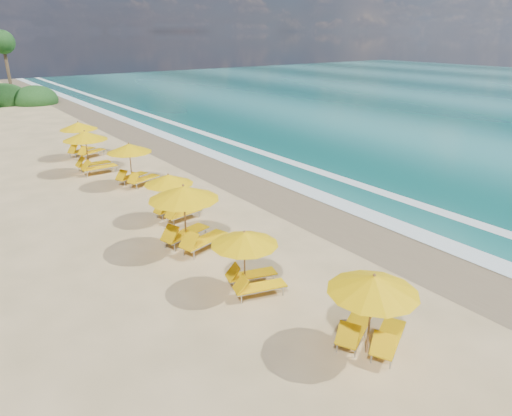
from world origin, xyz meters
The scene contains 10 objects.
ground centered at (0.00, 0.00, 0.00)m, with size 160.00×160.00×0.00m, color #D6B57D.
wet_sand centered at (4.00, 0.00, 0.01)m, with size 4.00×160.00×0.01m, color olive.
surf_foam centered at (6.70, 0.00, 0.03)m, with size 4.00×160.00×0.01m.
station_2 centered at (-1.89, -7.69, 1.32)m, with size 3.10×3.10×2.35m.
station_3 centered at (-2.75, -3.44, 1.22)m, with size 2.72×2.65×2.17m.
station_4 centered at (-2.80, 0.48, 1.50)m, with size 3.36×3.27×2.68m.
station_5 centered at (-1.96, 3.57, 1.23)m, with size 2.62×2.50×2.19m.
station_6 centered at (-1.46, 9.30, 1.36)m, with size 3.12×3.07×2.42m.
station_7 centered at (-2.57, 13.06, 1.45)m, with size 2.81×2.60×2.59m.
station_8 centered at (-1.87, 17.01, 1.38)m, with size 3.24×3.23×2.46m.
Camera 1 is at (-10.26, -14.12, 7.90)m, focal length 32.33 mm.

